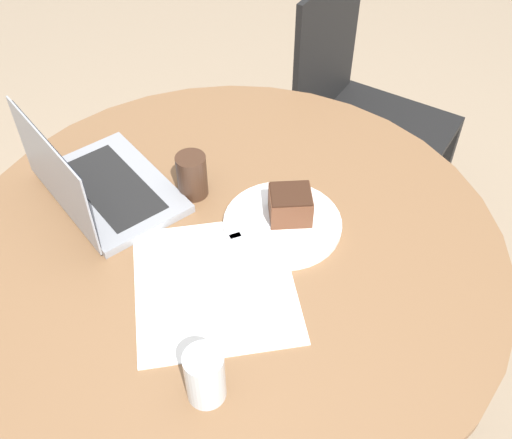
{
  "coord_description": "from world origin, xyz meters",
  "views": [
    {
      "loc": [
        -0.73,
        -0.34,
        1.61
      ],
      "look_at": [
        0.04,
        -0.04,
        0.76
      ],
      "focal_mm": 42.0,
      "sensor_mm": 36.0,
      "label": 1
    }
  ],
  "objects_px": {
    "chair": "(358,120)",
    "plate": "(282,223)",
    "coffee_glass": "(192,176)",
    "laptop": "(98,185)"
  },
  "relations": [
    {
      "from": "chair",
      "to": "coffee_glass",
      "type": "bearing_deg",
      "value": -5.65
    },
    {
      "from": "coffee_glass",
      "to": "laptop",
      "type": "bearing_deg",
      "value": 115.87
    },
    {
      "from": "laptop",
      "to": "plate",
      "type": "bearing_deg",
      "value": 39.74
    },
    {
      "from": "chair",
      "to": "laptop",
      "type": "xyz_separation_m",
      "value": [
        -0.81,
        0.39,
        0.29
      ]
    },
    {
      "from": "chair",
      "to": "coffee_glass",
      "type": "xyz_separation_m",
      "value": [
        -0.72,
        0.22,
        0.3
      ]
    },
    {
      "from": "coffee_glass",
      "to": "plate",
      "type": "bearing_deg",
      "value": -96.5
    },
    {
      "from": "chair",
      "to": "plate",
      "type": "relative_size",
      "value": 3.7
    },
    {
      "from": "chair",
      "to": "plate",
      "type": "height_order",
      "value": "chair"
    },
    {
      "from": "chair",
      "to": "plate",
      "type": "distance_m",
      "value": 0.79
    },
    {
      "from": "laptop",
      "to": "coffee_glass",
      "type": "bearing_deg",
      "value": 56.56
    }
  ]
}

